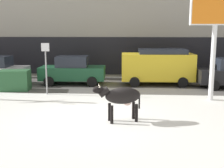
# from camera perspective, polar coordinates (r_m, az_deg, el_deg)

# --- Properties ---
(ground_plane) EXTENTS (120.00, 120.00, 0.00)m
(ground_plane) POSITION_cam_1_polar(r_m,az_deg,el_deg) (11.85, -3.29, -6.65)
(ground_plane) COLOR white
(road_strip) EXTENTS (60.00, 5.60, 0.01)m
(road_strip) POSITION_cam_1_polar(r_m,az_deg,el_deg) (18.87, -0.53, -0.15)
(road_strip) COLOR #514F4C
(road_strip) RESTS_ON ground
(cow_black) EXTENTS (1.93, 0.99, 1.54)m
(cow_black) POSITION_cam_1_polar(r_m,az_deg,el_deg) (11.13, 1.83, -2.47)
(cow_black) COLOR black
(cow_black) RESTS_ON ground
(billboard) EXTENTS (2.53, 0.51, 5.56)m
(billboard) POSITION_cam_1_polar(r_m,az_deg,el_deg) (15.25, 19.77, 13.00)
(billboard) COLOR silver
(billboard) RESTS_ON ground
(car_darkgreen_sedan) EXTENTS (4.26, 2.09, 1.84)m
(car_darkgreen_sedan) POSITION_cam_1_polar(r_m,az_deg,el_deg) (19.16, -7.77, 2.65)
(car_darkgreen_sedan) COLOR #194C2D
(car_darkgreen_sedan) RESTS_ON ground
(car_yellow_van) EXTENTS (4.66, 2.24, 2.32)m
(car_yellow_van) POSITION_cam_1_polar(r_m,az_deg,el_deg) (19.02, 8.98, 3.58)
(car_yellow_van) COLOR gold
(car_yellow_van) RESTS_ON ground
(pedestrian_near_billboard) EXTENTS (0.36, 0.24, 1.73)m
(pedestrian_near_billboard) POSITION_cam_1_polar(r_m,az_deg,el_deg) (21.54, 5.79, 3.49)
(pedestrian_near_billboard) COLOR #282833
(pedestrian_near_billboard) RESTS_ON ground
(dumpster) EXTENTS (1.81, 1.28, 1.20)m
(dumpster) POSITION_cam_1_polar(r_m,az_deg,el_deg) (17.98, -18.58, 0.70)
(dumpster) COLOR #285633
(dumpster) RESTS_ON ground
(street_sign) EXTENTS (0.44, 0.08, 2.82)m
(street_sign) POSITION_cam_1_polar(r_m,az_deg,el_deg) (16.24, -12.87, 3.80)
(street_sign) COLOR gray
(street_sign) RESTS_ON ground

